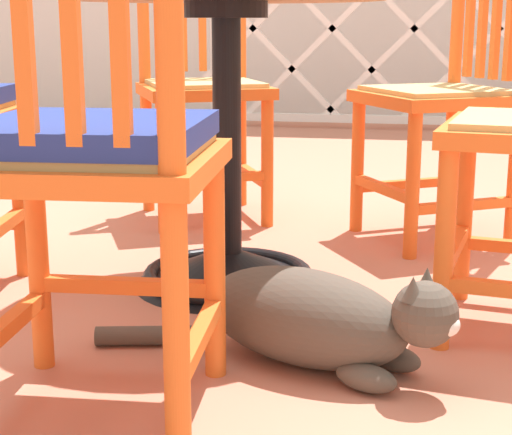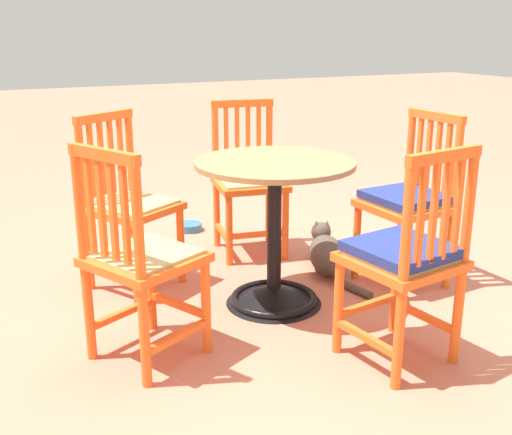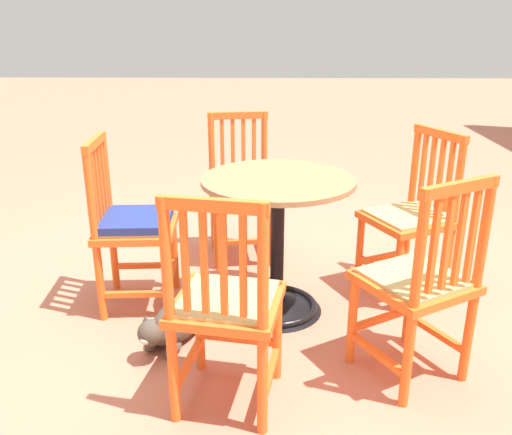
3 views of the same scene
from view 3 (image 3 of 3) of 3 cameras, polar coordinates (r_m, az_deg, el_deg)
name	(u,v)px [view 3 (image 3 of 3)]	position (r m, az deg, el deg)	size (l,w,h in m)	color
ground_plane	(247,308)	(2.95, -0.96, -9.49)	(24.00, 24.00, 0.00)	#C6755B
cafe_table	(277,261)	(2.81, 2.22, -4.58)	(0.76, 0.76, 0.73)	black
orange_chair_facing_out	(225,307)	(2.08, -3.23, -9.38)	(0.46, 0.46, 0.91)	orange
orange_chair_near_fence	(419,285)	(2.34, 16.76, -6.77)	(0.55, 0.55, 0.91)	orange
orange_chair_tucked_in	(411,218)	(3.08, 15.94, -0.10)	(0.53, 0.53, 0.91)	orange
orange_chair_by_planter	(241,190)	(3.42, -1.60, 2.94)	(0.46, 0.46, 0.91)	orange
orange_chair_at_corner	(132,226)	(2.89, -12.92, -0.89)	(0.42, 0.42, 0.91)	orange
tabby_cat	(177,321)	(2.68, -8.33, -10.69)	(0.74, 0.36, 0.23)	#4C4238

